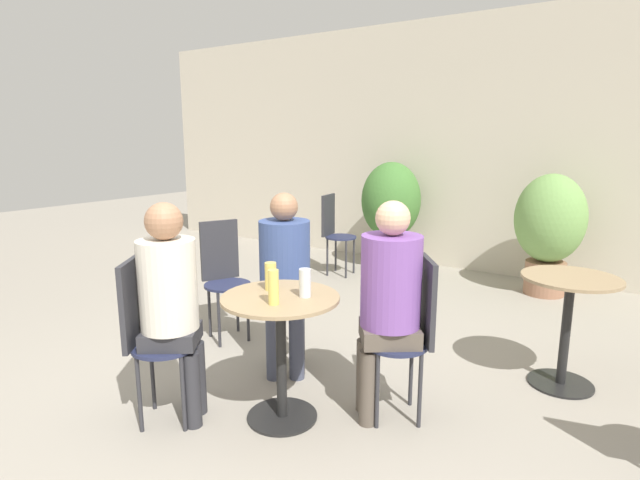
{
  "coord_description": "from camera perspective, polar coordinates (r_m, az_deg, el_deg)",
  "views": [
    {
      "loc": [
        1.77,
        -1.84,
        1.6
      ],
      "look_at": [
        0.13,
        0.65,
        0.99
      ],
      "focal_mm": 28.0,
      "sensor_mm": 36.0,
      "label": 1
    }
  ],
  "objects": [
    {
      "name": "cafe_table_far",
      "position": [
        3.61,
        26.45,
        -7.35
      ],
      "size": [
        0.6,
        0.6,
        0.74
      ],
      "color": "black",
      "rests_on": "ground_plane"
    },
    {
      "name": "cafe_table_near",
      "position": [
        2.86,
        -4.49,
        -10.38
      ],
      "size": [
        0.66,
        0.66,
        0.74
      ],
      "color": "black",
      "rests_on": "ground_plane"
    },
    {
      "name": "potted_plant_1",
      "position": [
        5.59,
        24.75,
        1.55
      ],
      "size": [
        0.69,
        0.69,
        1.25
      ],
      "color": "#93664C",
      "rests_on": "ground_plane"
    },
    {
      "name": "bistro_chair_0",
      "position": [
        2.91,
        10.55,
        -9.5
      ],
      "size": [
        0.42,
        0.42,
        0.95
      ],
      "rotation": [
        0.0,
        0.0,
        -0.96
      ],
      "color": "#232847",
      "rests_on": "ground_plane"
    },
    {
      "name": "beer_glass_1",
      "position": [
        2.89,
        -5.66,
        -4.13
      ],
      "size": [
        0.07,
        0.07,
        0.16
      ],
      "color": "#DBC65B",
      "rests_on": "cafe_table_near"
    },
    {
      "name": "bistro_chair_1",
      "position": [
        3.56,
        -3.91,
        -5.39
      ],
      "size": [
        0.42,
        0.42,
        0.95
      ],
      "rotation": [
        0.0,
        0.0,
        0.61
      ],
      "color": "#232847",
      "rests_on": "ground_plane"
    },
    {
      "name": "seated_person_2",
      "position": [
        2.88,
        -16.69,
        -5.94
      ],
      "size": [
        0.4,
        0.39,
        1.27
      ],
      "rotation": [
        0.0,
        0.0,
        2.18
      ],
      "color": "#2D2D33",
      "rests_on": "ground_plane"
    },
    {
      "name": "bistro_chair_4",
      "position": [
        4.1,
        -11.01,
        -3.27
      ],
      "size": [
        0.42,
        0.4,
        0.95
      ],
      "rotation": [
        0.0,
        0.0,
        1.1
      ],
      "color": "#232847",
      "rests_on": "ground_plane"
    },
    {
      "name": "bistro_chair_3",
      "position": [
        5.89,
        1.6,
        1.46
      ],
      "size": [
        0.38,
        0.37,
        0.95
      ],
      "rotation": [
        0.0,
        0.0,
        1.7
      ],
      "color": "#232847",
      "rests_on": "ground_plane"
    },
    {
      "name": "ground_plane",
      "position": [
        3.02,
        -9.46,
        -20.69
      ],
      "size": [
        20.0,
        20.0,
        0.0
      ],
      "primitive_type": "plane",
      "color": "gray"
    },
    {
      "name": "potted_plant_0",
      "position": [
        6.2,
        8.1,
        3.95
      ],
      "size": [
        0.72,
        0.72,
        1.32
      ],
      "color": "slate",
      "rests_on": "ground_plane"
    },
    {
      "name": "seated_person_1",
      "position": [
        3.37,
        -4.05,
        -3.25
      ],
      "size": [
        0.43,
        0.43,
        1.25
      ],
      "rotation": [
        0.0,
        0.0,
        0.61
      ],
      "color": "#42475B",
      "rests_on": "ground_plane"
    },
    {
      "name": "storefront_wall",
      "position": [
        6.28,
        17.35,
        10.16
      ],
      "size": [
        10.0,
        0.06,
        3.0
      ],
      "color": "beige",
      "rests_on": "ground_plane"
    },
    {
      "name": "beer_glass_2",
      "position": [
        2.64,
        -5.33,
        -5.39
      ],
      "size": [
        0.06,
        0.06,
        0.19
      ],
      "color": "#DBC65B",
      "rests_on": "cafe_table_near"
    },
    {
      "name": "bistro_chair_2",
      "position": [
        2.99,
        -19.17,
        -9.43
      ],
      "size": [
        0.42,
        0.42,
        0.95
      ],
      "rotation": [
        0.0,
        0.0,
        -4.1
      ],
      "color": "#232847",
      "rests_on": "ground_plane"
    },
    {
      "name": "beer_glass_0",
      "position": [
        2.75,
        -1.72,
        -4.92
      ],
      "size": [
        0.07,
        0.07,
        0.16
      ],
      "color": "silver",
      "rests_on": "cafe_table_near"
    },
    {
      "name": "seated_person_0",
      "position": [
        2.82,
        7.8,
        -6.02
      ],
      "size": [
        0.43,
        0.42,
        1.27
      ],
      "rotation": [
        0.0,
        0.0,
        -0.96
      ],
      "color": "brown",
      "rests_on": "ground_plane"
    }
  ]
}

